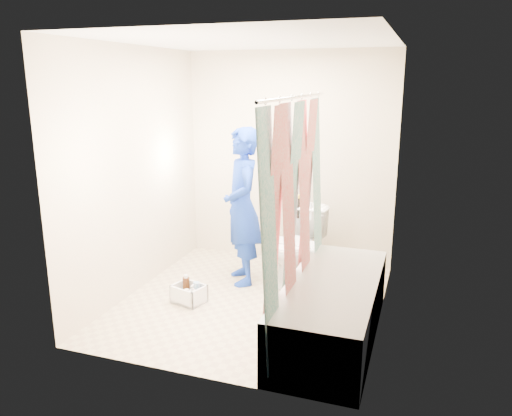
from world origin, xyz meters
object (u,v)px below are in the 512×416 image
(plumber, at_px, (242,207))
(cleaning_caddy, at_px, (190,295))
(bathtub, at_px, (332,308))
(toilet, at_px, (297,246))

(plumber, distance_m, cleaning_caddy, 1.04)
(bathtub, distance_m, cleaning_caddy, 1.44)
(plumber, relative_size, cleaning_caddy, 4.70)
(toilet, bearing_deg, cleaning_caddy, -126.03)
(toilet, bearing_deg, bathtub, -54.28)
(bathtub, height_order, cleaning_caddy, bathtub)
(toilet, xyz_separation_m, cleaning_caddy, (-0.84, -0.86, -0.31))
(cleaning_caddy, bearing_deg, plumber, 82.89)
(toilet, relative_size, plumber, 0.48)
(bathtub, xyz_separation_m, plumber, (-1.11, 0.90, 0.55))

